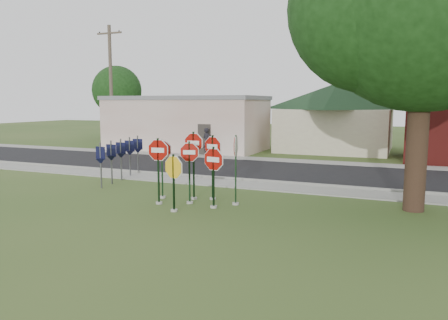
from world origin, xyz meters
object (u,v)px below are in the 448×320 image
at_px(stop_sign_center, 189,165).
at_px(pedestrian, 207,142).
at_px(stop_sign_left, 158,161).
at_px(utility_pole_near, 111,86).
at_px(stop_sign_yellow, 174,176).

height_order(stop_sign_center, pedestrian, stop_sign_center).
xyz_separation_m(stop_sign_center, pedestrian, (-5.47, 13.13, -0.44)).
relative_size(stop_sign_center, stop_sign_left, 0.94).
distance_m(utility_pole_near, pedestrian, 9.31).
bearing_deg(utility_pole_near, stop_sign_yellow, -47.20).
height_order(stop_sign_center, utility_pole_near, utility_pole_near).
height_order(stop_sign_center, stop_sign_yellow, stop_sign_center).
bearing_deg(stop_sign_yellow, pedestrian, 110.98).
height_order(stop_sign_left, utility_pole_near, utility_pole_near).
bearing_deg(utility_pole_near, stop_sign_center, -44.79).
relative_size(stop_sign_center, pedestrian, 1.25).
height_order(stop_sign_yellow, utility_pole_near, utility_pole_near).
bearing_deg(stop_sign_center, pedestrian, 112.62).
bearing_deg(utility_pole_near, pedestrian, -4.42).
bearing_deg(stop_sign_left, stop_sign_center, 26.44).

